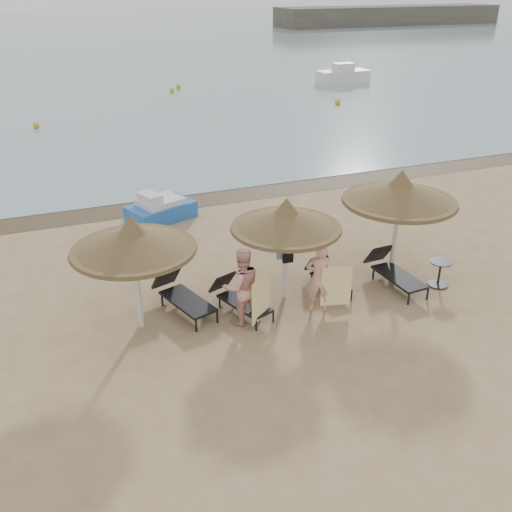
{
  "coord_description": "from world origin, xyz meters",
  "views": [
    {
      "loc": [
        -4.96,
        -10.04,
        7.51
      ],
      "look_at": [
        -0.55,
        1.2,
        1.57
      ],
      "focal_mm": 40.0,
      "sensor_mm": 36.0,
      "label": 1
    }
  ],
  "objects_px": {
    "side_table": "(439,274)",
    "pedal_boat": "(160,209)",
    "palapa_left": "(133,240)",
    "lounger_near_right": "(326,276)",
    "lounger_near_left": "(238,297)",
    "person_left": "(242,281)",
    "lounger_far_left": "(181,294)",
    "person_right": "(319,272)",
    "palapa_right": "(400,193)",
    "lounger_far_right": "(393,270)",
    "palapa_center": "(286,220)"
  },
  "relations": [
    {
      "from": "side_table",
      "to": "pedal_boat",
      "type": "xyz_separation_m",
      "value": [
        -5.93,
        7.34,
        0.04
      ]
    },
    {
      "from": "palapa_left",
      "to": "lounger_near_right",
      "type": "height_order",
      "value": "palapa_left"
    },
    {
      "from": "lounger_near_left",
      "to": "person_left",
      "type": "xyz_separation_m",
      "value": [
        -0.09,
        -0.56,
        0.76
      ]
    },
    {
      "from": "lounger_near_right",
      "to": "person_left",
      "type": "distance_m",
      "value": 2.91
    },
    {
      "from": "palapa_left",
      "to": "person_left",
      "type": "xyz_separation_m",
      "value": [
        2.29,
        -0.71,
        -1.12
      ]
    },
    {
      "from": "lounger_far_left",
      "to": "person_right",
      "type": "xyz_separation_m",
      "value": [
        3.14,
        -1.31,
        0.65
      ]
    },
    {
      "from": "person_right",
      "to": "lounger_near_left",
      "type": "bearing_deg",
      "value": 2.34
    },
    {
      "from": "palapa_right",
      "to": "person_left",
      "type": "bearing_deg",
      "value": -170.27
    },
    {
      "from": "lounger_far_left",
      "to": "side_table",
      "type": "bearing_deg",
      "value": -29.27
    },
    {
      "from": "lounger_far_right",
      "to": "pedal_boat",
      "type": "height_order",
      "value": "pedal_boat"
    },
    {
      "from": "palapa_center",
      "to": "lounger_far_right",
      "type": "distance_m",
      "value": 3.52
    },
    {
      "from": "lounger_near_left",
      "to": "pedal_boat",
      "type": "height_order",
      "value": "pedal_boat"
    },
    {
      "from": "palapa_center",
      "to": "lounger_near_left",
      "type": "distance_m",
      "value": 2.26
    },
    {
      "from": "palapa_right",
      "to": "lounger_far_left",
      "type": "distance_m",
      "value": 6.28
    },
    {
      "from": "side_table",
      "to": "person_right",
      "type": "relative_size",
      "value": 0.33
    },
    {
      "from": "lounger_far_right",
      "to": "person_left",
      "type": "relative_size",
      "value": 0.91
    },
    {
      "from": "palapa_left",
      "to": "palapa_center",
      "type": "xyz_separation_m",
      "value": [
        3.72,
        0.01,
        -0.07
      ]
    },
    {
      "from": "pedal_boat",
      "to": "person_right",
      "type": "bearing_deg",
      "value": -93.72
    },
    {
      "from": "lounger_far_left",
      "to": "pedal_boat",
      "type": "relative_size",
      "value": 0.85
    },
    {
      "from": "person_right",
      "to": "lounger_far_left",
      "type": "bearing_deg",
      "value": 1.11
    },
    {
      "from": "lounger_far_left",
      "to": "pedal_boat",
      "type": "distance_m",
      "value": 6.05
    },
    {
      "from": "palapa_left",
      "to": "pedal_boat",
      "type": "height_order",
      "value": "palapa_left"
    },
    {
      "from": "side_table",
      "to": "lounger_near_right",
      "type": "bearing_deg",
      "value": 160.67
    },
    {
      "from": "palapa_right",
      "to": "lounger_far_right",
      "type": "distance_m",
      "value": 2.09
    },
    {
      "from": "side_table",
      "to": "pedal_boat",
      "type": "distance_m",
      "value": 9.43
    },
    {
      "from": "palapa_left",
      "to": "lounger_near_right",
      "type": "distance_m",
      "value": 5.34
    },
    {
      "from": "side_table",
      "to": "person_left",
      "type": "relative_size",
      "value": 0.32
    },
    {
      "from": "side_table",
      "to": "lounger_far_left",
      "type": "bearing_deg",
      "value": 168.7
    },
    {
      "from": "lounger_far_right",
      "to": "side_table",
      "type": "distance_m",
      "value": 1.24
    },
    {
      "from": "palapa_center",
      "to": "person_left",
      "type": "bearing_deg",
      "value": -153.33
    },
    {
      "from": "lounger_near_left",
      "to": "lounger_far_right",
      "type": "height_order",
      "value": "lounger_far_right"
    },
    {
      "from": "pedal_boat",
      "to": "palapa_right",
      "type": "bearing_deg",
      "value": -72.33
    },
    {
      "from": "palapa_right",
      "to": "person_left",
      "type": "relative_size",
      "value": 1.35
    },
    {
      "from": "palapa_center",
      "to": "lounger_near_right",
      "type": "height_order",
      "value": "palapa_center"
    },
    {
      "from": "person_left",
      "to": "pedal_boat",
      "type": "bearing_deg",
      "value": -87.06
    },
    {
      "from": "person_left",
      "to": "lounger_near_left",
      "type": "bearing_deg",
      "value": -99.56
    },
    {
      "from": "lounger_near_left",
      "to": "lounger_far_right",
      "type": "bearing_deg",
      "value": -23.34
    },
    {
      "from": "person_left",
      "to": "side_table",
      "type": "bearing_deg",
      "value": 177.86
    },
    {
      "from": "lounger_near_left",
      "to": "side_table",
      "type": "distance_m",
      "value": 5.52
    },
    {
      "from": "lounger_near_right",
      "to": "person_right",
      "type": "relative_size",
      "value": 0.78
    },
    {
      "from": "lounger_near_right",
      "to": "pedal_boat",
      "type": "distance_m",
      "value": 7.03
    },
    {
      "from": "pedal_boat",
      "to": "lounger_near_right",
      "type": "bearing_deg",
      "value": -85.56
    },
    {
      "from": "lounger_near_right",
      "to": "person_left",
      "type": "bearing_deg",
      "value": -166.13
    },
    {
      "from": "palapa_center",
      "to": "palapa_right",
      "type": "relative_size",
      "value": 0.9
    },
    {
      "from": "palapa_left",
      "to": "lounger_near_left",
      "type": "bearing_deg",
      "value": -3.68
    },
    {
      "from": "palapa_right",
      "to": "pedal_boat",
      "type": "height_order",
      "value": "palapa_right"
    },
    {
      "from": "side_table",
      "to": "palapa_left",
      "type": "bearing_deg",
      "value": 173.31
    },
    {
      "from": "palapa_left",
      "to": "pedal_boat",
      "type": "distance_m",
      "value": 6.96
    },
    {
      "from": "lounger_far_left",
      "to": "person_left",
      "type": "relative_size",
      "value": 0.95
    },
    {
      "from": "person_right",
      "to": "lounger_near_right",
      "type": "bearing_deg",
      "value": -103.84
    }
  ]
}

